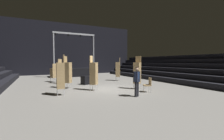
% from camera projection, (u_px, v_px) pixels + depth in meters
% --- Properties ---
extents(ground_plane, '(22.00, 30.00, 0.10)m').
position_uv_depth(ground_plane, '(106.00, 90.00, 11.27)').
color(ground_plane, slate).
extents(arena_end_wall, '(22.00, 0.30, 8.00)m').
position_uv_depth(arena_end_wall, '(67.00, 49.00, 24.49)').
color(arena_end_wall, black).
rests_on(arena_end_wall, ground_plane).
extents(bleacher_bank_right, '(4.50, 24.00, 2.70)m').
position_uv_depth(bleacher_bank_right, '(180.00, 68.00, 15.94)').
color(bleacher_bank_right, black).
rests_on(bleacher_bank_right, ground_plane).
extents(stage_riser, '(5.62, 2.51, 5.66)m').
position_uv_depth(stage_riser, '(73.00, 71.00, 21.01)').
color(stage_riser, black).
rests_on(stage_riser, ground_plane).
extents(man_with_tie, '(0.55, 0.38, 1.70)m').
position_uv_depth(man_with_tie, '(137.00, 80.00, 8.71)').
color(man_with_tie, black).
rests_on(man_with_tie, ground_plane).
extents(chair_stack_front_left, '(0.62, 0.62, 2.39)m').
position_uv_depth(chair_stack_front_left, '(68.00, 72.00, 11.48)').
color(chair_stack_front_left, '#B2B5BA').
rests_on(chair_stack_front_left, ground_plane).
extents(chair_stack_front_right, '(0.46, 0.46, 2.39)m').
position_uv_depth(chair_stack_front_right, '(61.00, 75.00, 9.05)').
color(chair_stack_front_right, '#B2B5BA').
rests_on(chair_stack_front_right, ground_plane).
extents(chair_stack_mid_left, '(0.61, 0.61, 2.22)m').
position_uv_depth(chair_stack_mid_left, '(61.00, 71.00, 13.95)').
color(chair_stack_mid_left, '#B2B5BA').
rests_on(chair_stack_mid_left, ground_plane).
extents(chair_stack_mid_right, '(0.62, 0.62, 2.05)m').
position_uv_depth(chair_stack_mid_right, '(66.00, 71.00, 16.46)').
color(chair_stack_mid_right, '#B2B5BA').
rests_on(chair_stack_mid_right, ground_plane).
extents(chair_stack_mid_centre, '(0.60, 0.60, 1.79)m').
position_uv_depth(chair_stack_mid_centre, '(53.00, 73.00, 15.09)').
color(chair_stack_mid_centre, '#B2B5BA').
rests_on(chair_stack_mid_centre, ground_plane).
extents(chair_stack_rear_left, '(0.61, 0.61, 2.39)m').
position_uv_depth(chair_stack_rear_left, '(137.00, 73.00, 11.18)').
color(chair_stack_rear_left, '#B2B5BA').
rests_on(chair_stack_rear_left, ground_plane).
extents(chair_stack_rear_right, '(0.62, 0.62, 2.39)m').
position_uv_depth(chair_stack_rear_right, '(94.00, 73.00, 10.63)').
color(chair_stack_rear_right, '#B2B5BA').
rests_on(chair_stack_rear_right, ground_plane).
extents(chair_stack_rear_centre, '(0.60, 0.60, 2.39)m').
position_uv_depth(chair_stack_rear_centre, '(118.00, 69.00, 16.13)').
color(chair_stack_rear_centre, '#B2B5BA').
rests_on(chair_stack_rear_centre, ground_plane).
extents(equipment_road_case, '(1.06, 0.89, 0.74)m').
position_uv_depth(equipment_road_case, '(87.00, 80.00, 13.56)').
color(equipment_road_case, black).
rests_on(equipment_road_case, ground_plane).
extents(loose_chair_near_man, '(0.56, 0.56, 0.95)m').
position_uv_depth(loose_chair_near_man, '(148.00, 84.00, 10.08)').
color(loose_chair_near_man, '#B2B5BA').
rests_on(loose_chair_near_man, ground_plane).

